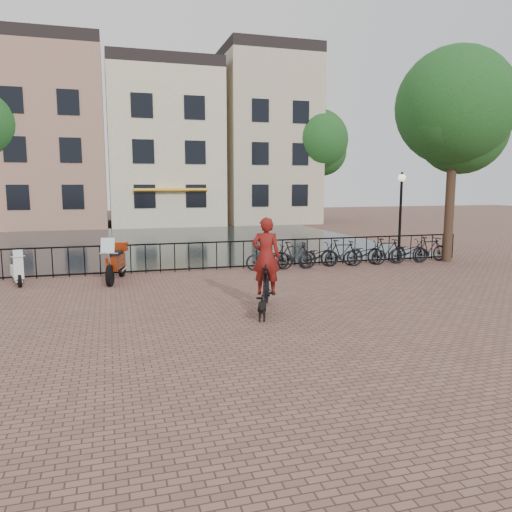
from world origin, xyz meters
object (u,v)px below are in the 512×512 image
object	(u,v)px
lamp_post	(401,202)
scooter	(16,266)
dog	(262,310)
cyclist	(266,269)
motorcycle	(116,258)

from	to	relation	value
lamp_post	scooter	size ratio (longest dim) A/B	2.65
dog	cyclist	bearing A→B (deg)	86.22
lamp_post	scooter	bearing A→B (deg)	-178.07
dog	lamp_post	bearing A→B (deg)	58.95
lamp_post	dog	world-z (taller)	lamp_post
cyclist	motorcycle	bearing A→B (deg)	-32.20
lamp_post	cyclist	world-z (taller)	lamp_post
lamp_post	scooter	xyz separation A→B (m)	(-13.64, -0.46, -1.80)
dog	motorcycle	xyz separation A→B (m)	(-3.10, 5.68, 0.52)
lamp_post	dog	bearing A→B (deg)	-139.69
dog	motorcycle	distance (m)	6.49
dog	scooter	xyz separation A→B (m)	(-6.04, 5.99, 0.34)
scooter	lamp_post	bearing A→B (deg)	-14.24
cyclist	motorcycle	distance (m)	5.89
cyclist	dog	distance (m)	1.28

